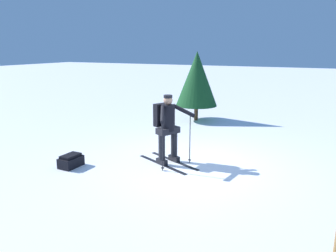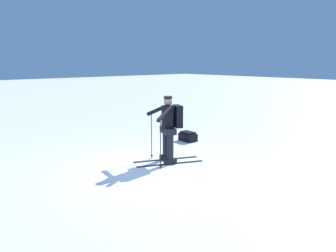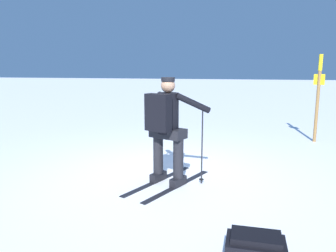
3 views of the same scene
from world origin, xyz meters
name	(u,v)px [view 1 (image 1 of 3)]	position (x,y,z in m)	size (l,w,h in m)	color
ground_plane	(190,164)	(0.00, 0.00, 0.00)	(80.00, 80.00, 0.00)	white
skier	(167,125)	(0.15, -0.51, 0.90)	(1.16, 1.67, 1.59)	black
dropped_backpack	(71,161)	(1.34, -2.33, 0.14)	(0.53, 0.36, 0.29)	black
pine_tree	(197,79)	(-4.42, -1.55, 1.51)	(1.49, 1.49, 2.48)	#4C331E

